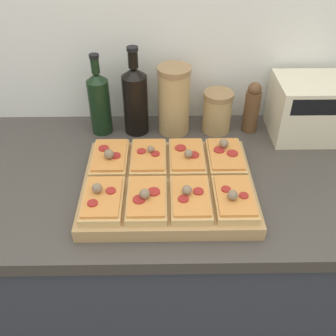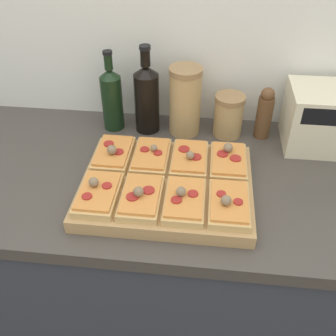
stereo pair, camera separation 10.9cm
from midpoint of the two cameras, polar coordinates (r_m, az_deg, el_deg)
The scene contains 17 objects.
wall_back at distance 1.32m, azimuth -2.00°, elevation 20.53°, with size 6.00×0.06×2.50m.
kitchen_counter at distance 1.50m, azimuth -1.49°, elevation -14.53°, with size 2.63×0.67×0.92m.
cutting_board at distance 1.09m, azimuth -2.83°, elevation -2.71°, with size 0.46×0.37×0.04m, color tan.
pizza_slice_back_left at distance 1.15m, azimuth -11.13°, elevation 1.39°, with size 0.10×0.17×0.06m.
pizza_slice_back_midleft at distance 1.14m, azimuth -5.58°, elevation 1.46°, with size 0.10×0.17×0.05m.
pizza_slice_back_midright at distance 1.13m, azimuth 0.04°, elevation 1.52°, with size 0.10×0.17×0.05m.
pizza_slice_back_right at distance 1.14m, azimuth 5.64°, elevation 1.63°, with size 0.10×0.17×0.06m.
pizza_slice_front_left at distance 1.02m, azimuth -12.51°, elevation -4.56°, with size 0.10×0.17×0.05m.
pizza_slice_front_midleft at distance 1.00m, azimuth -6.22°, elevation -4.61°, with size 0.10×0.17×0.05m.
pizza_slice_front_midright at distance 1.00m, azimuth 0.18°, elevation -4.56°, with size 0.10×0.17×0.05m.
pizza_slice_front_right at distance 1.01m, azimuth 6.57°, elevation -4.48°, with size 0.10×0.17×0.05m.
olive_oil_bottle at distance 1.32m, azimuth -12.30°, elevation 9.31°, with size 0.07×0.07×0.27m.
wine_bottle at distance 1.30m, azimuth -7.21°, elevation 9.84°, with size 0.08×0.08×0.29m.
grain_jar_tall at distance 1.29m, azimuth -1.57°, elevation 9.73°, with size 0.11×0.11×0.23m.
grain_jar_short at distance 1.32m, azimuth 4.80°, elevation 8.08°, with size 0.10×0.10×0.14m.
pepper_mill at distance 1.33m, azimuth 9.80°, elevation 8.57°, with size 0.05×0.05×0.18m.
toaster_oven at distance 1.34m, azimuth 17.47°, elevation 8.18°, with size 0.25×0.19×0.19m.
Camera 1 is at (-0.03, -0.59, 1.65)m, focal length 42.00 mm.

